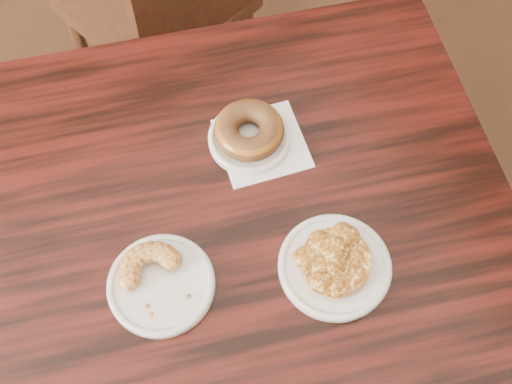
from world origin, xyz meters
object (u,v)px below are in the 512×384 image
chair_far (157,3)px  cruller_fragment (159,280)px  glazed_donut (249,130)px  apple_fritter (336,261)px  cafe_table (253,303)px

chair_far → cruller_fragment: (-0.31, -0.83, 0.33)m
chair_far → glazed_donut: size_ratio=7.53×
glazed_donut → cruller_fragment: (-0.24, -0.17, -0.01)m
chair_far → cruller_fragment: size_ratio=7.88×
chair_far → glazed_donut: (-0.07, -0.66, 0.34)m
apple_fritter → cruller_fragment: bearing=158.5°
cafe_table → glazed_donut: glazed_donut is taller
glazed_donut → cruller_fragment: glazed_donut is taller
cafe_table → apple_fritter: (0.08, -0.12, 0.40)m
chair_far → apple_fritter: (-0.06, -0.93, 0.33)m
cruller_fragment → apple_fritter: bearing=-21.5°
chair_far → glazed_donut: bearing=64.7°
cafe_table → chair_far: 0.83m
cafe_table → apple_fritter: size_ratio=5.93×
chair_far → apple_fritter: 0.99m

